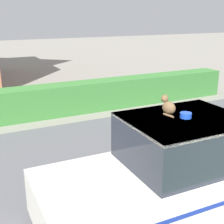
{
  "coord_description": "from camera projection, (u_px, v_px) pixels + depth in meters",
  "views": [
    {
      "loc": [
        -3.55,
        -1.02,
        3.21
      ],
      "look_at": [
        -0.52,
        5.06,
        1.05
      ],
      "focal_mm": 50.0,
      "sensor_mm": 36.0,
      "label": 1
    }
  ],
  "objects": [
    {
      "name": "road_strip",
      "position": [
        149.0,
        163.0,
        6.96
      ],
      "size": [
        28.0,
        6.64,
        0.01
      ],
      "primitive_type": "cube",
      "color": "#5B5B60",
      "rests_on": "ground"
    },
    {
      "name": "cat",
      "position": [
        168.0,
        106.0,
        4.74
      ],
      "size": [
        0.2,
        0.35,
        0.3
      ],
      "rotation": [
        0.0,
        0.0,
        1.74
      ],
      "color": "brown",
      "rests_on": "police_car"
    },
    {
      "name": "garden_hedge",
      "position": [
        58.0,
        100.0,
        10.22
      ],
      "size": [
        13.26,
        0.79,
        0.99
      ],
      "primitive_type": "cube",
      "color": "#3D7F38",
      "rests_on": "ground"
    },
    {
      "name": "police_car",
      "position": [
        172.0,
        172.0,
        5.05
      ],
      "size": [
        4.28,
        1.76,
        1.73
      ],
      "rotation": [
        0.0,
        0.0,
        3.13
      ],
      "color": "black",
      "rests_on": "road_strip"
    }
  ]
}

